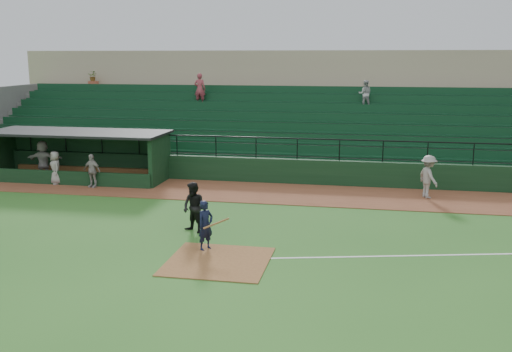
# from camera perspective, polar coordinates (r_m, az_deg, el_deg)

# --- Properties ---
(ground) EXTENTS (90.00, 90.00, 0.00)m
(ground) POSITION_cam_1_polar(r_m,az_deg,el_deg) (18.40, -2.97, -7.39)
(ground) COLOR #285C1D
(ground) RESTS_ON ground
(warning_track) EXTENTS (40.00, 4.00, 0.03)m
(warning_track) POSITION_cam_1_polar(r_m,az_deg,el_deg) (25.93, 1.26, -1.67)
(warning_track) COLOR brown
(warning_track) RESTS_ON ground
(home_plate_dirt) EXTENTS (3.00, 3.00, 0.03)m
(home_plate_dirt) POSITION_cam_1_polar(r_m,az_deg,el_deg) (17.49, -3.76, -8.39)
(home_plate_dirt) COLOR brown
(home_plate_dirt) RESTS_ON ground
(foul_line) EXTENTS (17.49, 4.44, 0.01)m
(foul_line) POSITION_cam_1_polar(r_m,az_deg,el_deg) (19.42, 21.74, -7.19)
(foul_line) COLOR white
(foul_line) RESTS_ON ground
(stadium_structure) EXTENTS (38.00, 13.08, 6.40)m
(stadium_structure) POSITION_cam_1_polar(r_m,az_deg,el_deg) (33.80, 3.69, 5.38)
(stadium_structure) COLOR black
(stadium_structure) RESTS_ON ground
(dugout) EXTENTS (8.90, 3.20, 2.42)m
(dugout) POSITION_cam_1_polar(r_m,az_deg,el_deg) (30.26, -16.74, 2.31)
(dugout) COLOR black
(dugout) RESTS_ON ground
(batter_at_plate) EXTENTS (1.11, 0.72, 1.60)m
(batter_at_plate) POSITION_cam_1_polar(r_m,az_deg,el_deg) (18.30, -4.99, -4.89)
(batter_at_plate) COLOR black
(batter_at_plate) RESTS_ON ground
(umpire) EXTENTS (1.07, 1.00, 1.77)m
(umpire) POSITION_cam_1_polar(r_m,az_deg,el_deg) (20.14, -6.16, -3.13)
(umpire) COLOR black
(umpire) RESTS_ON ground
(runner) EXTENTS (1.16, 1.38, 1.86)m
(runner) POSITION_cam_1_polar(r_m,az_deg,el_deg) (25.87, 16.65, -0.06)
(runner) COLOR gray
(runner) RESTS_ON warning_track
(dugout_player_a) EXTENTS (0.98, 0.57, 1.57)m
(dugout_player_a) POSITION_cam_1_polar(r_m,az_deg,el_deg) (27.89, -15.90, 0.51)
(dugout_player_a) COLOR #A6A09B
(dugout_player_a) RESTS_ON warning_track
(dugout_player_b) EXTENTS (0.91, 0.91, 1.59)m
(dugout_player_b) POSITION_cam_1_polar(r_m,az_deg,el_deg) (29.10, -19.18, 0.77)
(dugout_player_b) COLOR #99958F
(dugout_player_b) RESTS_ON warning_track
(dugout_player_c) EXTENTS (1.83, 0.72, 1.92)m
(dugout_player_c) POSITION_cam_1_polar(r_m,az_deg,el_deg) (30.57, -20.25, 1.52)
(dugout_player_c) COLOR #ABA6A0
(dugout_player_c) RESTS_ON warning_track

